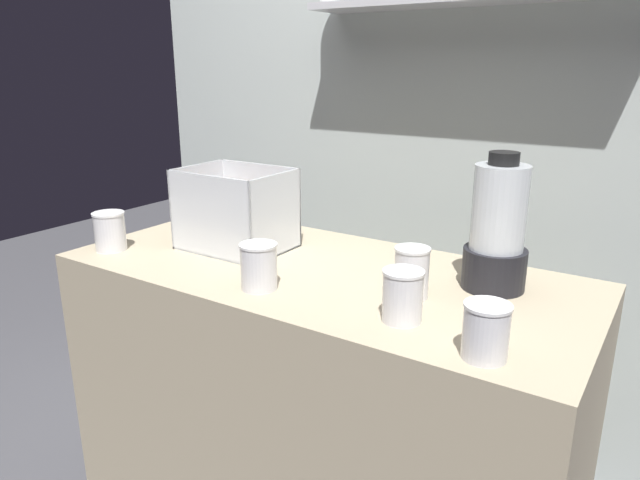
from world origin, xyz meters
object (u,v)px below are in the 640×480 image
object	(u,v)px
carrot_display_bin	(235,224)
juice_cup_mango_far_right	(486,334)
juice_cup_mango_right	(403,298)
blender_pitcher	(497,232)
juice_cup_carrot_far_left	(110,233)
juice_cup_carrot_left	(259,269)
juice_cup_carrot_middle	(411,275)

from	to	relation	value
carrot_display_bin	juice_cup_mango_far_right	world-z (taller)	carrot_display_bin
carrot_display_bin	juice_cup_mango_right	size ratio (longest dim) A/B	2.68
blender_pitcher	juice_cup_carrot_far_left	bearing A→B (deg)	-163.01
carrot_display_bin	juice_cup_carrot_far_left	world-z (taller)	carrot_display_bin
blender_pitcher	juice_cup_carrot_left	xyz separation A→B (m)	(-0.47, -0.32, -0.09)
juice_cup_carrot_middle	blender_pitcher	bearing A→B (deg)	48.52
juice_cup_carrot_far_left	juice_cup_carrot_middle	size ratio (longest dim) A/B	0.94
juice_cup_carrot_far_left	juice_cup_mango_right	distance (m)	0.93
blender_pitcher	juice_cup_carrot_far_left	distance (m)	1.08
juice_cup_mango_right	juice_cup_mango_far_right	world-z (taller)	juice_cup_mango_right
blender_pitcher	juice_cup_carrot_left	distance (m)	0.58
blender_pitcher	juice_cup_carrot_left	size ratio (longest dim) A/B	2.93
juice_cup_carrot_far_left	juice_cup_carrot_middle	xyz separation A→B (m)	(0.89, 0.15, 0.00)
juice_cup_carrot_left	juice_cup_carrot_middle	distance (m)	0.36
blender_pitcher	juice_cup_mango_far_right	size ratio (longest dim) A/B	3.09
juice_cup_carrot_middle	juice_cup_mango_right	xyz separation A→B (m)	(0.04, -0.13, -0.00)
blender_pitcher	juice_cup_carrot_middle	bearing A→B (deg)	-131.48
juice_cup_carrot_far_left	juice_cup_mango_right	bearing A→B (deg)	1.33
juice_cup_carrot_far_left	juice_cup_mango_far_right	bearing A→B (deg)	-2.13
juice_cup_carrot_left	juice_cup_carrot_middle	world-z (taller)	juice_cup_carrot_middle
juice_cup_carrot_left	juice_cup_mango_right	xyz separation A→B (m)	(0.37, 0.02, 0.00)
juice_cup_carrot_far_left	carrot_display_bin	bearing A→B (deg)	36.66
blender_pitcher	juice_cup_carrot_middle	size ratio (longest dim) A/B	2.75
juice_cup_mango_far_right	juice_cup_carrot_left	bearing A→B (deg)	175.79
juice_cup_carrot_far_left	juice_cup_carrot_middle	world-z (taller)	juice_cup_carrot_middle
carrot_display_bin	juice_cup_mango_far_right	distance (m)	0.87
blender_pitcher	juice_cup_carrot_middle	distance (m)	0.23
carrot_display_bin	blender_pitcher	bearing A→B (deg)	7.49
blender_pitcher	juice_cup_carrot_left	bearing A→B (deg)	-146.34
juice_cup_mango_right	juice_cup_mango_far_right	distance (m)	0.21
juice_cup_mango_right	juice_cup_mango_far_right	xyz separation A→B (m)	(0.20, -0.06, -0.00)
juice_cup_carrot_middle	juice_cup_mango_right	distance (m)	0.14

